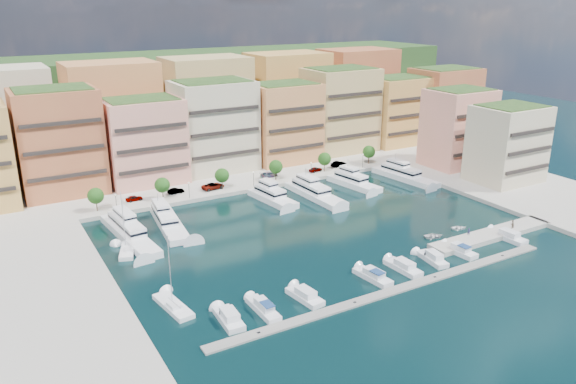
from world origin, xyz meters
The scene contains 59 objects.
ground centered at (0.00, 0.00, 0.00)m, with size 400.00×400.00×0.00m, color black.
north_quay centered at (0.00, 62.00, 0.00)m, with size 220.00×64.00×2.00m, color #9E998E.
east_quay centered at (62.00, -8.00, 0.00)m, with size 34.00×76.00×2.00m, color #9E998E.
west_quay centered at (-62.00, -8.00, 0.00)m, with size 34.00×76.00×2.00m, color #9E998E.
hillside centered at (0.00, 110.00, 0.00)m, with size 240.00×40.00×58.00m, color #213C18.
south_pontoon centered at (-3.00, -30.00, 0.00)m, with size 72.00×2.20×0.35m, color gray.
finger_pier centered at (30.00, -22.00, 0.00)m, with size 32.00×5.00×2.00m, color #9E998E.
apartment_1 centered at (-44.00, 51.99, 14.31)m, with size 20.00×16.50×26.80m.
apartment_2 centered at (-23.00, 49.99, 12.31)m, with size 20.00×15.50×22.80m.
apartment_3 centered at (-2.00, 51.99, 13.81)m, with size 22.00×16.50×25.80m.
apartment_4 centered at (20.00, 49.99, 12.81)m, with size 20.00×15.50×23.80m.
apartment_5 centered at (42.00, 51.99, 14.31)m, with size 22.00×16.50×26.80m.
apartment_6 centered at (64.00, 49.99, 12.31)m, with size 20.00×15.50×22.80m.
apartment_7 centered at (84.00, 47.99, 13.31)m, with size 22.00×16.50×24.80m.
apartment_east_a centered at (62.00, 19.99, 12.31)m, with size 18.00×14.50×22.80m.
apartment_east_b centered at (62.00, 1.99, 11.31)m, with size 18.00×14.50×20.80m.
backblock_0 centered at (-55.00, 74.00, 16.00)m, with size 26.00×18.00×30.00m, color beige.
backblock_1 centered at (-25.00, 74.00, 16.00)m, with size 26.00×18.00×30.00m, color #D1814E.
backblock_2 centered at (5.00, 74.00, 16.00)m, with size 26.00×18.00×30.00m, color tan.
backblock_3 centered at (35.00, 74.00, 16.00)m, with size 26.00×18.00×30.00m, color tan.
backblock_4 centered at (65.00, 74.00, 16.00)m, with size 26.00×18.00×30.00m, color #B46A3C.
tree_0 centered at (-40.00, 33.50, 4.74)m, with size 3.80×3.80×5.65m.
tree_1 centered at (-24.00, 33.50, 4.74)m, with size 3.80×3.80×5.65m.
tree_2 centered at (-8.00, 33.50, 4.74)m, with size 3.80×3.80×5.65m.
tree_3 centered at (8.00, 33.50, 4.74)m, with size 3.80×3.80×5.65m.
tree_4 centered at (24.00, 33.50, 4.74)m, with size 3.80×3.80×5.65m.
tree_5 centered at (40.00, 33.50, 4.74)m, with size 3.80×3.80×5.65m.
lamppost_0 centered at (-36.00, 31.20, 3.83)m, with size 0.30×0.30×4.20m.
lamppost_1 centered at (-18.00, 31.20, 3.83)m, with size 0.30×0.30×4.20m.
lamppost_2 centered at (0.00, 31.20, 3.83)m, with size 0.30×0.30×4.20m.
lamppost_3 centered at (18.00, 31.20, 3.83)m, with size 0.30×0.30×4.20m.
lamppost_4 centered at (36.00, 31.20, 3.83)m, with size 0.30×0.30×4.20m.
yacht_0 centered at (-37.14, 17.05, 1.21)m, with size 6.52×26.37×7.30m.
yacht_1 centered at (-27.81, 18.66, 1.09)m, with size 7.14×22.83×7.30m.
yacht_3 centered at (0.13, 21.64, 1.21)m, with size 6.53×16.53×7.30m.
yacht_4 centered at (11.07, 19.01, 1.09)m, with size 5.92×21.87×7.30m.
yacht_5 centered at (25.01, 21.19, 1.21)m, with size 7.17×17.54×7.30m.
yacht_6 centered at (41.10, 19.08, 1.21)m, with size 7.34×22.08×7.30m.
cruiser_0 centered at (-32.41, -24.58, 0.55)m, with size 3.28×7.58×2.55m.
cruiser_1 centered at (-26.35, -24.61, 0.57)m, with size 2.39×8.55×2.66m.
cruiser_2 centered at (-18.38, -24.58, 0.55)m, with size 3.65×7.89×2.55m.
cruiser_4 centered at (-3.94, -24.61, 0.57)m, with size 3.45×8.41×2.66m.
cruiser_5 centered at (3.26, -24.59, 0.55)m, with size 3.10×8.14×2.55m.
cruiser_6 centered at (10.65, -24.58, 0.55)m, with size 3.39×7.59×2.55m.
cruiser_7 centered at (17.85, -24.60, 0.57)m, with size 3.28×7.69×2.66m.
cruiser_9 centered at (32.07, -24.59, 0.55)m, with size 3.25×8.40×2.55m.
sailboat_2 centered at (-39.43, 9.07, 0.32)m, with size 5.31×8.66×13.20m.
sailboat_0 centered at (-38.66, -16.24, 0.31)m, with size 4.16×10.22×13.20m.
tender_2 centered at (27.25, -15.52, 0.36)m, with size 2.50×3.49×0.72m, color white.
tender_1 centered at (21.82, -18.88, 0.36)m, with size 1.19×1.38×0.73m, color beige.
tender_0 centered at (18.98, -16.21, 0.42)m, with size 2.93×4.10×0.85m, color silver.
car_0 centered at (-30.56, 36.07, 1.70)m, with size 1.64×4.09×1.39m, color gray.
car_1 centered at (-19.73, 36.32, 1.69)m, with size 1.47×4.21×1.39m, color gray.
car_2 centered at (-10.10, 34.78, 1.85)m, with size 2.81×6.10×1.69m, color gray.
car_3 centered at (7.60, 36.73, 1.76)m, with size 2.14×5.26×1.53m, color gray.
car_4 centered at (21.72, 34.62, 1.70)m, with size 1.66×4.12×1.40m, color gray.
car_5 centered at (30.45, 35.55, 1.83)m, with size 1.75×5.02×1.65m, color gray.
person_0 centered at (24.73, -20.43, 1.81)m, with size 0.59×0.39×1.62m, color #26264C.
person_1 centered at (35.76, -22.49, 1.94)m, with size 0.91×0.71×1.88m, color #49392C.
Camera 1 is at (-62.84, -95.76, 48.03)m, focal length 35.00 mm.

